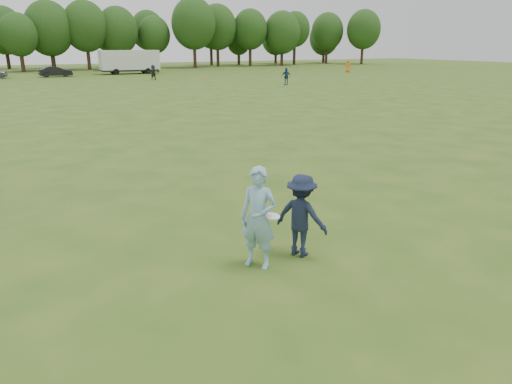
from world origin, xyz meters
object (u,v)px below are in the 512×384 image
at_px(car_f, 56,72).
at_px(player_far_d, 153,72).
at_px(field_cone, 206,78).
at_px(defender, 301,216).
at_px(thrower, 258,218).
at_px(player_far_b, 286,76).
at_px(player_far_c, 348,66).
at_px(cargo_trailer, 130,61).

bearing_deg(car_f, player_far_d, -143.41).
distance_m(car_f, field_cone, 20.35).
relative_size(player_far_d, car_f, 0.43).
distance_m(defender, car_f, 58.30).
relative_size(thrower, car_f, 0.48).
relative_size(player_far_b, player_far_d, 1.00).
bearing_deg(field_cone, player_far_d, 159.32).
bearing_deg(field_cone, player_far_c, 9.36).
xyz_separation_m(car_f, field_cone, (15.36, -13.34, -0.51)).
distance_m(player_far_c, player_far_d, 29.88).
distance_m(defender, player_far_b, 39.79).
xyz_separation_m(player_far_c, player_far_d, (-29.83, -1.82, -0.04)).
xyz_separation_m(player_far_d, cargo_trailer, (0.26, 13.04, 0.92)).
bearing_deg(player_far_d, player_far_b, -54.41).
bearing_deg(player_far_b, defender, -67.00).
height_order(player_far_b, player_far_c, player_far_c).
xyz_separation_m(player_far_c, car_f, (-39.47, 9.37, -0.24)).
height_order(defender, car_f, defender).
distance_m(player_far_d, field_cone, 6.15).
distance_m(defender, cargo_trailer, 61.05).
bearing_deg(car_f, thrower, 174.47).
relative_size(defender, player_far_d, 0.96).
relative_size(thrower, cargo_trailer, 0.21).
distance_m(thrower, defender, 0.98).
xyz_separation_m(thrower, field_cone, (16.73, 45.01, -0.82)).
height_order(player_far_b, cargo_trailer, cargo_trailer).
height_order(thrower, player_far_d, thrower).
height_order(player_far_c, car_f, player_far_c).
bearing_deg(player_far_b, thrower, -68.15).
relative_size(player_far_c, field_cone, 6.00).
distance_m(player_far_b, player_far_d, 16.46).
xyz_separation_m(field_cone, cargo_trailer, (-5.46, 15.20, 1.63)).
height_order(defender, field_cone, defender).
bearing_deg(player_far_d, thrower, -106.03).
distance_m(player_far_d, cargo_trailer, 13.08).
xyz_separation_m(player_far_b, cargo_trailer, (-9.98, 25.93, 0.92)).
bearing_deg(field_cone, defender, -109.31).
bearing_deg(field_cone, car_f, 139.03).
xyz_separation_m(player_far_b, car_f, (-19.89, 24.07, -0.20)).
relative_size(player_far_b, cargo_trailer, 0.19).
relative_size(field_cone, cargo_trailer, 0.03).
xyz_separation_m(defender, car_f, (0.40, 58.30, -0.17)).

